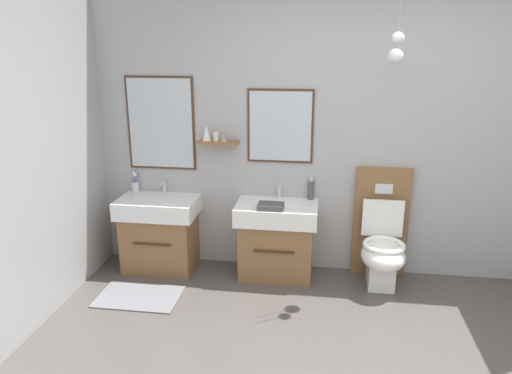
{
  "coord_description": "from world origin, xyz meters",
  "views": [
    {
      "loc": [
        -0.34,
        -2.33,
        2.04
      ],
      "look_at": [
        -0.91,
        1.61,
        0.83
      ],
      "focal_mm": 33.49,
      "sensor_mm": 36.0,
      "label": 1
    }
  ],
  "objects_px": {
    "vanity_sink_left": "(160,231)",
    "vanity_sink_right": "(277,238)",
    "toilet": "(382,242)",
    "folded_hand_towel": "(271,206)",
    "soap_dispenser": "(311,190)",
    "toothbrush_cup": "(135,186)"
  },
  "relations": [
    {
      "from": "vanity_sink_left",
      "to": "toilet",
      "type": "bearing_deg",
      "value": -0.04
    },
    {
      "from": "toilet",
      "to": "soap_dispenser",
      "type": "distance_m",
      "value": 0.77
    },
    {
      "from": "vanity_sink_left",
      "to": "toilet",
      "type": "height_order",
      "value": "toilet"
    },
    {
      "from": "toothbrush_cup",
      "to": "folded_hand_towel",
      "type": "height_order",
      "value": "toothbrush_cup"
    },
    {
      "from": "vanity_sink_right",
      "to": "toothbrush_cup",
      "type": "distance_m",
      "value": 1.43
    },
    {
      "from": "vanity_sink_left",
      "to": "toilet",
      "type": "relative_size",
      "value": 0.72
    },
    {
      "from": "vanity_sink_right",
      "to": "toilet",
      "type": "height_order",
      "value": "toilet"
    },
    {
      "from": "toothbrush_cup",
      "to": "folded_hand_towel",
      "type": "distance_m",
      "value": 1.36
    },
    {
      "from": "toothbrush_cup",
      "to": "soap_dispenser",
      "type": "bearing_deg",
      "value": 0.35
    },
    {
      "from": "toilet",
      "to": "folded_hand_towel",
      "type": "bearing_deg",
      "value": -171.89
    },
    {
      "from": "toilet",
      "to": "toothbrush_cup",
      "type": "height_order",
      "value": "toilet"
    },
    {
      "from": "vanity_sink_left",
      "to": "vanity_sink_right",
      "type": "distance_m",
      "value": 1.09
    },
    {
      "from": "vanity_sink_left",
      "to": "toilet",
      "type": "distance_m",
      "value": 2.01
    },
    {
      "from": "vanity_sink_left",
      "to": "vanity_sink_right",
      "type": "relative_size",
      "value": 1.0
    },
    {
      "from": "soap_dispenser",
      "to": "folded_hand_towel",
      "type": "bearing_deg",
      "value": -136.78
    },
    {
      "from": "toothbrush_cup",
      "to": "soap_dispenser",
      "type": "xyz_separation_m",
      "value": [
        1.66,
        0.01,
        0.03
      ]
    },
    {
      "from": "vanity_sink_left",
      "to": "toothbrush_cup",
      "type": "distance_m",
      "value": 0.5
    },
    {
      "from": "toothbrush_cup",
      "to": "folded_hand_towel",
      "type": "xyz_separation_m",
      "value": [
        1.33,
        -0.3,
        -0.03
      ]
    },
    {
      "from": "toothbrush_cup",
      "to": "soap_dispenser",
      "type": "distance_m",
      "value": 1.66
    },
    {
      "from": "soap_dispenser",
      "to": "folded_hand_towel",
      "type": "relative_size",
      "value": 0.93
    },
    {
      "from": "soap_dispenser",
      "to": "toilet",
      "type": "bearing_deg",
      "value": -15.1
    },
    {
      "from": "toilet",
      "to": "folded_hand_towel",
      "type": "height_order",
      "value": "toilet"
    }
  ]
}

